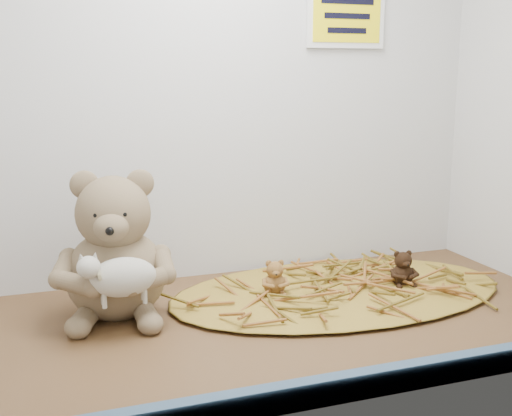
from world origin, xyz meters
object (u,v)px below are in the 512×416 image
object	(u,v)px
toy_lamb	(123,277)
mini_teddy_brown	(403,266)
mini_teddy_tan	(275,275)
main_teddy	(115,244)

from	to	relation	value
toy_lamb	mini_teddy_brown	distance (cm)	56.66
mini_teddy_tan	mini_teddy_brown	world-z (taller)	mini_teddy_brown
toy_lamb	mini_teddy_brown	bearing A→B (deg)	4.77
toy_lamb	mini_teddy_tan	size ratio (longest dim) A/B	2.13
main_teddy	mini_teddy_tan	size ratio (longest dim) A/B	3.95
main_teddy	toy_lamb	size ratio (longest dim) A/B	1.86
mini_teddy_tan	mini_teddy_brown	distance (cm)	26.49
main_teddy	toy_lamb	bearing A→B (deg)	-78.88
toy_lamb	mini_teddy_tan	distance (cm)	31.59
main_teddy	toy_lamb	world-z (taller)	main_teddy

